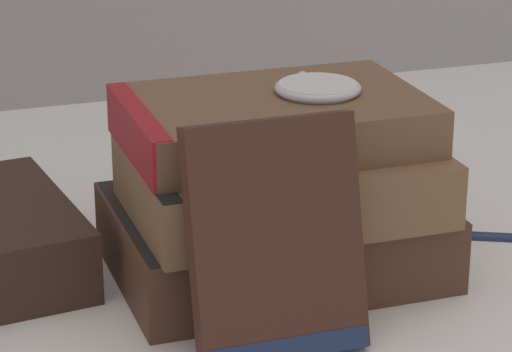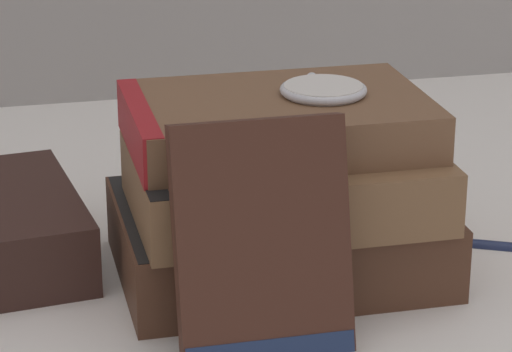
% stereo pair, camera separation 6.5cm
% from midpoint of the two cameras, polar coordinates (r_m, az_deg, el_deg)
% --- Properties ---
extents(ground_plane, '(3.00, 3.00, 0.00)m').
position_cam_midpoint_polar(ground_plane, '(0.75, -1.27, -4.91)').
color(ground_plane, white).
extents(book_flat_bottom, '(0.20, 0.14, 0.05)m').
position_cam_midpoint_polar(book_flat_bottom, '(0.75, -1.85, -2.96)').
color(book_flat_bottom, '#4C2D1E').
rests_on(book_flat_bottom, ground_plane).
extents(book_flat_middle, '(0.18, 0.12, 0.04)m').
position_cam_midpoint_polar(book_flat_middle, '(0.72, -1.77, -0.20)').
color(book_flat_middle, brown).
rests_on(book_flat_middle, book_flat_bottom).
extents(book_flat_top, '(0.18, 0.12, 0.03)m').
position_cam_midpoint_polar(book_flat_top, '(0.72, -2.22, 2.53)').
color(book_flat_top, brown).
rests_on(book_flat_top, book_flat_middle).
extents(book_leaning_front, '(0.09, 0.05, 0.13)m').
position_cam_midpoint_polar(book_leaning_front, '(0.64, -1.92, -3.50)').
color(book_leaning_front, '#422319').
rests_on(book_leaning_front, ground_plane).
extents(pocket_watch, '(0.05, 0.06, 0.01)m').
position_cam_midpoint_polar(pocket_watch, '(0.72, 0.37, 4.14)').
color(pocket_watch, silver).
rests_on(pocket_watch, book_flat_top).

